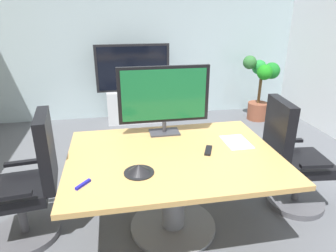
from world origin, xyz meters
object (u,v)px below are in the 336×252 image
Objects in this scene: office_chair_right at (291,164)px; remote_control at (208,150)px; tv_monitor at (164,96)px; wall_display_unit at (134,97)px; office_chair_left at (30,189)px; conference_table at (173,174)px; conference_phone at (139,169)px; potted_plant at (261,84)px.

office_chair_right is 0.94m from remote_control.
wall_display_unit is at bearing 93.02° from tv_monitor.
remote_control is at bearing -81.50° from wall_display_unit.
office_chair_left is 0.83× the size of wall_display_unit.
wall_display_unit is (-0.12, 2.77, -0.10)m from conference_table.
office_chair_left is at bearing -111.71° from wall_display_unit.
conference_phone is at bearing 60.54° from office_chair_left.
remote_control is (-1.73, -2.49, 0.11)m from potted_plant.
conference_table is 1.56× the size of office_chair_left.
office_chair_left is 2.35m from office_chair_right.
wall_display_unit is at bearing 121.81° from remote_control.
potted_plant is (3.20, 2.37, 0.17)m from office_chair_left.
office_chair_right is at bearing 14.12° from conference_phone.
tv_monitor reaches higher than potted_plant.
wall_display_unit reaches higher than remote_control.
office_chair_right is 2.52m from potted_plant.
office_chair_right is at bearing -109.74° from potted_plant.
office_chair_right reaches higher than conference_table.
conference_phone is at bearing -93.48° from wall_display_unit.
conference_phone reaches higher than conference_table.
potted_plant is at bearing -7.53° from wall_display_unit.
potted_plant reaches higher than office_chair_left.
wall_display_unit reaches higher than conference_phone.
conference_table is at bearing 38.95° from conference_phone.
tv_monitor is 2.90m from potted_plant.
tv_monitor is 0.75× the size of potted_plant.
conference_table is 1.56× the size of office_chair_right.
office_chair_right is 1.30× the size of tv_monitor.
wall_display_unit is at bearing 32.20° from office_chair_right.
potted_plant reaches higher than conference_phone.
wall_display_unit is at bearing 92.49° from conference_table.
wall_display_unit is at bearing 151.74° from office_chair_left.
office_chair_left is 1.00m from conference_phone.
tv_monitor reaches higher than conference_phone.
conference_table is at bearing -90.16° from tv_monitor.
wall_display_unit is 1.18× the size of potted_plant.
conference_table is 10.01× the size of remote_control.
office_chair_left is 6.41× the size of remote_control.
potted_plant is 5.06× the size of conference_phone.
conference_phone is (-0.18, -3.02, 0.32)m from wall_display_unit.
potted_plant reaches higher than office_chair_right.
office_chair_right is 2.95m from wall_display_unit.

